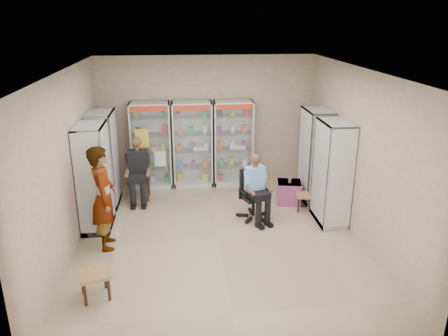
{
  "coord_description": "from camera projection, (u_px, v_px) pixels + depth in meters",
  "views": [
    {
      "loc": [
        -0.61,
        -7.05,
        3.83
      ],
      "look_at": [
        0.18,
        0.7,
        1.11
      ],
      "focal_mm": 35.0,
      "sensor_mm": 36.0,
      "label": 1
    }
  ],
  "objects": [
    {
      "name": "cabinet_back_right",
      "position": [
        233.0,
        143.0,
        10.24
      ],
      "size": [
        0.9,
        0.5,
        2.0
      ],
      "primitive_type": "cube",
      "color": "#ABAEB2",
      "rests_on": "floor"
    },
    {
      "name": "seated_shopkeeper",
      "position": [
        254.0,
        189.0,
        8.5
      ],
      "size": [
        0.6,
        0.7,
        1.28
      ],
      "primitive_type": null,
      "rotation": [
        0.0,
        0.0,
        0.37
      ],
      "color": "#6587C8",
      "rests_on": "floor"
    },
    {
      "name": "cabinet_left_near",
      "position": [
        94.0,
        178.0,
        8.06
      ],
      "size": [
        0.9,
        0.5,
        2.0
      ],
      "primitive_type": "cube",
      "rotation": [
        0.0,
        0.0,
        -1.57
      ],
      "color": "silver",
      "rests_on": "floor"
    },
    {
      "name": "tea_glass",
      "position": [
        290.0,
        180.0,
        9.26
      ],
      "size": [
        0.07,
        0.07,
        0.1
      ],
      "primitive_type": "cylinder",
      "color": "#5C2607",
      "rests_on": "pink_trunk"
    },
    {
      "name": "cabinet_back_mid",
      "position": [
        193.0,
        144.0,
        10.15
      ],
      "size": [
        0.9,
        0.5,
        2.0
      ],
      "primitive_type": "cube",
      "color": "#B5B9BD",
      "rests_on": "floor"
    },
    {
      "name": "cabinet_back_left",
      "position": [
        151.0,
        146.0,
        10.05
      ],
      "size": [
        0.9,
        0.5,
        2.0
      ],
      "primitive_type": "cube",
      "color": "silver",
      "rests_on": "floor"
    },
    {
      "name": "cabinet_right_near",
      "position": [
        332.0,
        173.0,
        8.3
      ],
      "size": [
        0.9,
        0.5,
        2.0
      ],
      "primitive_type": "cube",
      "rotation": [
        0.0,
        0.0,
        1.57
      ],
      "color": "silver",
      "rests_on": "floor"
    },
    {
      "name": "floor",
      "position": [
        218.0,
        238.0,
        7.95
      ],
      "size": [
        6.0,
        6.0,
        0.0
      ],
      "primitive_type": "plane",
      "color": "tan",
      "rests_on": "ground"
    },
    {
      "name": "room_shell",
      "position": [
        218.0,
        133.0,
        7.3
      ],
      "size": [
        5.02,
        6.02,
        3.01
      ],
      "color": "#C2AC90",
      "rests_on": "ground"
    },
    {
      "name": "pink_trunk",
      "position": [
        289.0,
        192.0,
        9.39
      ],
      "size": [
        0.58,
        0.56,
        0.47
      ],
      "primitive_type": "cube",
      "rotation": [
        0.0,
        0.0,
        -0.19
      ],
      "color": "#C34E93",
      "rests_on": "floor"
    },
    {
      "name": "woven_stool_b",
      "position": [
        95.0,
        284.0,
        6.23
      ],
      "size": [
        0.51,
        0.51,
        0.41
      ],
      "primitive_type": "cube",
      "rotation": [
        0.0,
        0.0,
        0.31
      ],
      "color": "tan",
      "rests_on": "floor"
    },
    {
      "name": "standing_man",
      "position": [
        104.0,
        198.0,
        7.38
      ],
      "size": [
        0.52,
        0.72,
        1.83
      ],
      "primitive_type": "imported",
      "rotation": [
        0.0,
        0.0,
        1.7
      ],
      "color": "gray",
      "rests_on": "floor"
    },
    {
      "name": "cabinet_right_far",
      "position": [
        315.0,
        156.0,
        9.33
      ],
      "size": [
        0.9,
        0.5,
        2.0
      ],
      "primitive_type": "cube",
      "rotation": [
        0.0,
        0.0,
        1.57
      ],
      "color": "silver",
      "rests_on": "floor"
    },
    {
      "name": "woven_stool_a",
      "position": [
        304.0,
        202.0,
        9.06
      ],
      "size": [
        0.4,
        0.4,
        0.36
      ],
      "primitive_type": "cube",
      "rotation": [
        0.0,
        0.0,
        -0.13
      ],
      "color": "#B07C4A",
      "rests_on": "floor"
    },
    {
      "name": "seated_customer",
      "position": [
        138.0,
        171.0,
        9.41
      ],
      "size": [
        0.44,
        0.6,
        1.34
      ],
      "primitive_type": null,
      "color": "black",
      "rests_on": "floor"
    },
    {
      "name": "cabinet_left_far",
      "position": [
        104.0,
        159.0,
        9.09
      ],
      "size": [
        0.9,
        0.5,
        2.0
      ],
      "primitive_type": "cube",
      "rotation": [
        0.0,
        0.0,
        -1.57
      ],
      "color": "#A0A3A7",
      "rests_on": "floor"
    },
    {
      "name": "wooden_chair",
      "position": [
        139.0,
        179.0,
        9.52
      ],
      "size": [
        0.42,
        0.42,
        0.94
      ],
      "primitive_type": "cube",
      "color": "black",
      "rests_on": "floor"
    },
    {
      "name": "office_chair",
      "position": [
        254.0,
        194.0,
        8.59
      ],
      "size": [
        0.71,
        0.71,
        1.0
      ],
      "primitive_type": "cube",
      "rotation": [
        0.0,
        0.0,
        0.37
      ],
      "color": "black",
      "rests_on": "floor"
    }
  ]
}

